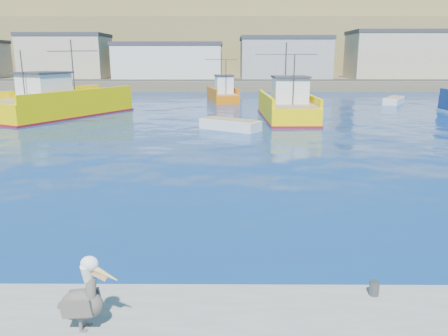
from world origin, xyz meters
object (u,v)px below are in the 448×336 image
Objects in this scene: boat_orange at (223,93)px; skiff_mid at (230,125)px; trawler_yellow_b at (287,107)px; skiff_far at (394,101)px; trawler_yellow_a at (62,104)px; pelican at (84,298)px.

skiff_mid is (0.72, -21.12, -0.67)m from boat_orange.
trawler_yellow_b is 19.12m from skiff_far.
trawler_yellow_a reaches higher than skiff_mid.
trawler_yellow_b is 16.26m from boat_orange.
skiff_far is at bearing 44.69° from skiff_mid.
trawler_yellow_b is at bearing 76.11° from pelican.
trawler_yellow_a is 16.72m from skiff_mid.
boat_orange is 1.66× the size of skiff_far.
trawler_yellow_b is 8.14× the size of pelican.
pelican is at bearing -69.18° from trawler_yellow_a.
trawler_yellow_a is at bearing -135.92° from boat_orange.
trawler_yellow_b is at bearing -137.44° from skiff_far.
skiff_far is (19.72, -2.32, -0.68)m from boat_orange.
trawler_yellow_a reaches higher than boat_orange.
pelican is (-2.73, -25.10, 0.78)m from skiff_mid.
pelican is at bearing -96.20° from skiff_mid.
skiff_far is at bearing 18.73° from trawler_yellow_a.
trawler_yellow_b is 2.45× the size of skiff_mid.
skiff_mid is at bearing 83.80° from pelican.
trawler_yellow_b is 2.46× the size of skiff_far.
trawler_yellow_a is 1.85× the size of boat_orange.
trawler_yellow_b is at bearing -3.97° from trawler_yellow_a.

